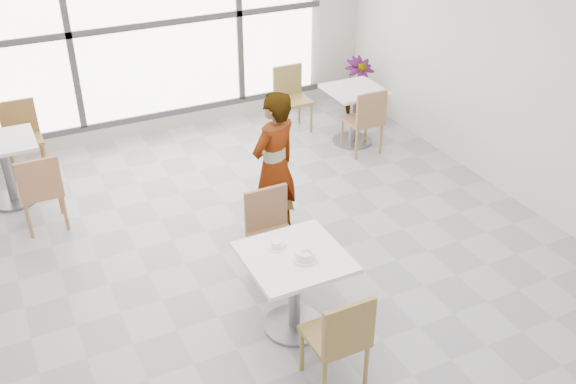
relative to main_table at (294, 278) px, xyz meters
name	(u,v)px	position (x,y,z in m)	size (l,w,h in m)	color
floor	(274,267)	(0.21, 0.84, -0.52)	(7.00, 7.00, 0.00)	#9E9EA5
wall_back	(156,22)	(0.21, 4.34, 0.98)	(6.00, 6.00, 0.00)	silver
wall_right	(537,72)	(3.21, 0.84, 0.98)	(7.00, 7.00, 0.00)	silver
window	(157,23)	(0.21, 4.27, 0.98)	(4.60, 0.07, 2.52)	white
main_table	(294,278)	(0.00, 0.00, 0.00)	(0.80, 0.80, 0.75)	white
chair_near	(341,336)	(0.01, -0.73, -0.02)	(0.42, 0.42, 0.87)	olive
chair_far	(271,229)	(0.15, 0.77, -0.02)	(0.42, 0.42, 0.87)	#8C6342
oatmeal_bowl	(305,255)	(0.05, -0.08, 0.27)	(0.21, 0.21, 0.09)	white
coffee_cup	(276,245)	(-0.09, 0.15, 0.26)	(0.16, 0.13, 0.07)	white
person	(274,167)	(0.46, 1.37, 0.26)	(0.57, 0.38, 1.57)	black
bg_table_left	(6,163)	(-1.91, 3.26, -0.04)	(0.70, 0.70, 0.75)	silver
bg_table_right	(354,108)	(2.31, 2.88, -0.04)	(0.70, 0.70, 0.75)	white
bg_chair_left_near	(41,188)	(-1.64, 2.49, -0.02)	(0.42, 0.42, 0.87)	#A56C46
bg_chair_left_far	(22,132)	(-1.65, 3.97, -0.02)	(0.42, 0.42, 0.87)	olive
bg_chair_right_near	(366,118)	(2.27, 2.52, -0.02)	(0.42, 0.42, 0.87)	#996E49
bg_chair_right_far	(291,94)	(1.78, 3.64, -0.02)	(0.42, 0.42, 0.87)	olive
plant_right	(358,86)	(2.88, 3.71, -0.12)	(0.45, 0.45, 0.80)	#538C43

